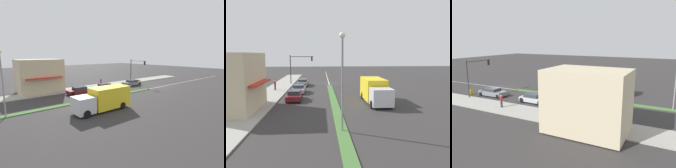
# 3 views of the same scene
# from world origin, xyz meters

# --- Properties ---
(ground_plane) EXTENTS (160.00, 160.00, 0.00)m
(ground_plane) POSITION_xyz_m (0.00, 18.00, 0.00)
(ground_plane) COLOR #333030
(sidewalk_right) EXTENTS (4.00, 73.00, 0.12)m
(sidewalk_right) POSITION_xyz_m (9.00, 18.50, 0.06)
(sidewalk_right) COLOR #9E9B93
(sidewalk_right) RESTS_ON ground
(median_strip) EXTENTS (0.90, 46.00, 0.10)m
(median_strip) POSITION_xyz_m (0.00, 27.00, 0.05)
(median_strip) COLOR #477538
(median_strip) RESTS_ON ground
(lane_marking_center) EXTENTS (0.16, 60.00, 0.01)m
(lane_marking_center) POSITION_xyz_m (0.00, 0.00, 0.00)
(lane_marking_center) COLOR beige
(lane_marking_center) RESTS_ON ground
(building_corner_store) EXTENTS (5.76, 7.54, 5.91)m
(building_corner_store) POSITION_xyz_m (10.76, 21.56, 3.07)
(building_corner_store) COLOR #C6B793
(building_corner_store) RESTS_ON sidewalk_right
(traffic_signal_main) EXTENTS (4.59, 0.34, 5.60)m
(traffic_signal_main) POSITION_xyz_m (6.12, 1.25, 3.90)
(traffic_signal_main) COLOR #333338
(traffic_signal_main) RESTS_ON sidewalk_right
(street_lamp) EXTENTS (0.44, 0.44, 7.37)m
(street_lamp) POSITION_xyz_m (0.00, 28.74, 4.78)
(street_lamp) COLOR gray
(street_lamp) RESTS_ON median_strip
(pedestrian) EXTENTS (0.34, 0.34, 1.61)m
(pedestrian) POSITION_xyz_m (9.02, 9.12, 0.97)
(pedestrian) COLOR #282D42
(pedestrian) RESTS_ON sidewalk_right
(warning_aframe_sign) EXTENTS (0.45, 0.53, 0.84)m
(warning_aframe_sign) POSITION_xyz_m (6.07, -0.19, 0.43)
(warning_aframe_sign) COLOR yellow
(warning_aframe_sign) RESTS_ON ground
(delivery_truck) EXTENTS (2.44, 7.50, 2.87)m
(delivery_truck) POSITION_xyz_m (-5.00, 18.75, 1.47)
(delivery_truck) COLOR silver
(delivery_truck) RESTS_ON ground
(sedan_maroon) EXTENTS (1.80, 4.04, 1.29)m
(sedan_maroon) POSITION_xyz_m (5.00, 16.82, 0.63)
(sedan_maroon) COLOR maroon
(sedan_maroon) RESTS_ON ground
(suv_grey) EXTENTS (1.87, 4.35, 1.25)m
(suv_grey) POSITION_xyz_m (5.00, 3.51, 0.61)
(suv_grey) COLOR slate
(suv_grey) RESTS_ON ground
(sedan_silver) EXTENTS (1.88, 3.97, 1.26)m
(sedan_silver) POSITION_xyz_m (5.00, 11.32, 0.62)
(sedan_silver) COLOR #B7BABF
(sedan_silver) RESTS_ON ground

